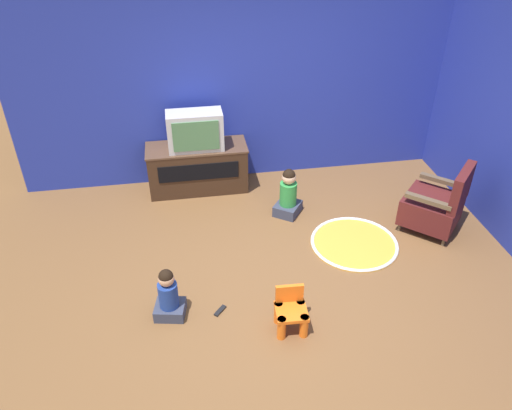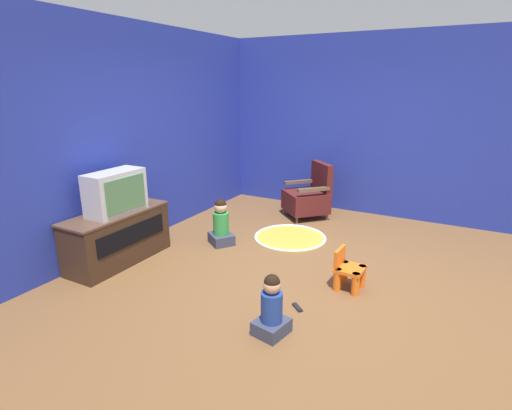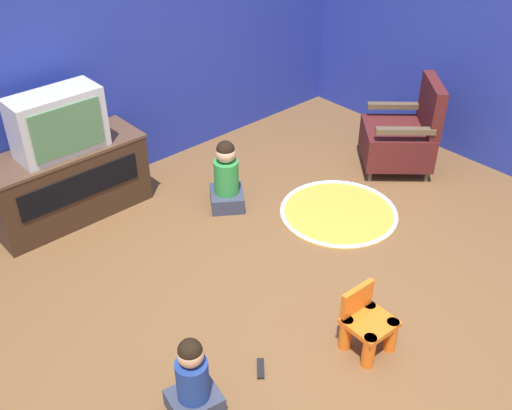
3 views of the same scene
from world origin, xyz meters
TOP-DOWN VIEW (x-y plane):
  - ground_plane at (0.00, 0.00)m, footprint 30.00×30.00m
  - wall_back at (-0.17, 2.29)m, footprint 5.67×0.12m
  - tv_cabinet at (-0.75, 1.97)m, footprint 1.29×0.50m
  - television at (-0.75, 1.92)m, footprint 0.69×0.33m
  - black_armchair at (1.90, 0.60)m, footprint 0.84×0.84m
  - yellow_kid_chair at (-0.09, -0.63)m, footprint 0.30×0.29m
  - play_mat at (0.91, 0.47)m, footprint 1.00×1.00m
  - child_watching_left at (-1.19, -0.29)m, footprint 0.32×0.29m
  - child_watching_center at (0.29, 1.19)m, footprint 0.41×0.42m
  - remote_control at (-0.72, -0.33)m, footprint 0.13×0.14m

SIDE VIEW (x-z plane):
  - ground_plane at x=0.00m, z-range 0.00..0.00m
  - play_mat at x=0.91m, z-range -0.01..0.03m
  - remote_control at x=-0.72m, z-range 0.00..0.02m
  - yellow_kid_chair at x=-0.09m, z-range -0.03..0.39m
  - child_watching_left at x=-1.19m, z-range -0.04..0.51m
  - child_watching_center at x=0.29m, z-range -0.04..0.58m
  - tv_cabinet at x=-0.75m, z-range 0.01..0.63m
  - black_armchair at x=1.90m, z-range -0.10..0.76m
  - television at x=-0.75m, z-range 0.62..1.10m
  - wall_back at x=-0.17m, z-range 0.00..2.80m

